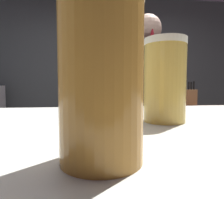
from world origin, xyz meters
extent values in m
cube|color=#484C51|center=(0.00, 2.20, 1.35)|extent=(5.20, 0.10, 2.70)
cube|color=brown|center=(0.35, 0.60, 0.45)|extent=(2.10, 0.60, 0.90)
cube|color=#39353F|center=(0.08, 1.92, 0.62)|extent=(0.89, 0.36, 1.24)
cube|color=#2B333B|center=(0.10, 0.15, 0.45)|extent=(0.28, 0.20, 0.90)
cylinder|color=black|center=(0.10, 0.15, 1.19)|extent=(0.34, 0.34, 0.57)
sphere|color=tan|center=(0.10, 0.15, 1.58)|extent=(0.22, 0.22, 0.22)
cone|color=maroon|center=(0.10, 0.06, 1.36)|extent=(0.18, 0.18, 0.45)
cylinder|color=tan|center=(-0.09, 0.30, 1.27)|extent=(0.11, 0.33, 0.08)
cylinder|color=tan|center=(0.25, 0.33, 1.27)|extent=(0.11, 0.33, 0.08)
cube|color=olive|center=(0.71, 0.60, 1.00)|extent=(0.10, 0.08, 0.20)
cylinder|color=black|center=(0.68, 0.60, 1.14)|extent=(0.02, 0.02, 0.08)
cylinder|color=black|center=(0.71, 0.60, 1.14)|extent=(0.02, 0.02, 0.08)
cylinder|color=black|center=(0.74, 0.60, 1.14)|extent=(0.02, 0.02, 0.09)
cylinder|color=teal|center=(-0.11, 0.72, 0.93)|extent=(0.21, 0.21, 0.06)
cube|color=silver|center=(0.38, 0.55, 0.90)|extent=(0.24, 0.04, 0.01)
cylinder|color=#AD742C|center=(-0.35, -1.22, 1.14)|extent=(0.07, 0.07, 0.13)
cylinder|color=gold|center=(-0.22, -1.05, 1.14)|extent=(0.07, 0.07, 0.14)
cylinder|color=white|center=(-0.22, -1.05, 1.21)|extent=(0.07, 0.07, 0.01)
cylinder|color=red|center=(-0.04, 1.92, 1.32)|extent=(0.06, 0.06, 0.17)
cylinder|color=red|center=(-0.04, 1.92, 1.44)|extent=(0.03, 0.03, 0.07)
cylinder|color=white|center=(-0.04, 1.92, 1.48)|extent=(0.03, 0.03, 0.01)
cylinder|color=#36539F|center=(-0.06, 2.00, 1.33)|extent=(0.06, 0.06, 0.18)
cylinder|color=#36539F|center=(-0.06, 2.00, 1.45)|extent=(0.03, 0.03, 0.07)
cylinder|color=silver|center=(-0.06, 2.00, 1.49)|extent=(0.03, 0.03, 0.01)
cylinder|color=#D8C980|center=(-0.16, 1.86, 1.33)|extent=(0.06, 0.06, 0.18)
cylinder|color=#D8C980|center=(-0.16, 1.86, 1.45)|extent=(0.03, 0.03, 0.07)
cylinder|color=#333333|center=(-0.16, 1.86, 1.49)|extent=(0.03, 0.03, 0.01)
camera|label=1|loc=(-0.35, -1.39, 1.14)|focal=31.72mm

